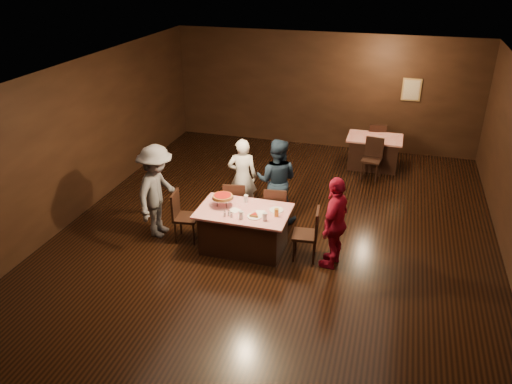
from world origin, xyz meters
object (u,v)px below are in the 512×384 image
Objects in this scene: chair_far_left at (236,203)px; chair_back_far at (376,141)px; chair_far_right at (276,209)px; diner_navy_hoodie at (277,181)px; back_table at (373,152)px; main_table at (244,229)px; chair_back_near at (372,159)px; glass_front_left at (241,215)px; diner_grey_knit at (157,191)px; glass_front_right at (265,217)px; chair_end_left at (186,216)px; diner_white_jacket at (242,177)px; pizza_stand at (223,197)px; glass_amber at (276,213)px; glass_back at (246,199)px; diner_red_shirt at (335,222)px; chair_end_right at (305,234)px; plate_empty at (276,210)px.

chair_far_left is 1.00× the size of chair_back_far.
diner_navy_hoodie is at bearing -82.82° from chair_far_right.
back_table is 0.61m from chair_back_far.
back_table is (1.93, 4.44, 0.00)m from main_table.
chair_back_near is 3.04m from diner_navy_hoodie.
chair_far_left reaches higher than glass_front_left.
back_table is 5.70m from diner_grey_knit.
chair_end_left is at bearing 170.84° from glass_front_right.
diner_white_jacket is (-0.43, 1.29, 0.41)m from main_table.
pizza_stand reaches higher than chair_far_right.
glass_amber is 0.74m from glass_back.
diner_red_shirt is at bearing -86.76° from chair_back_near.
glass_back is at bearing 38.43° from chair_far_right.
chair_end_right reaches higher than glass_front_left.
pizza_stand reaches higher than main_table.
glass_back is (-1.15, 0.30, 0.37)m from chair_end_right.
chair_back_near reaches higher than plate_empty.
diner_grey_knit is at bearing 177.64° from glass_amber.
chair_far_left is at bearing 130.36° from glass_front_right.
diner_grey_knit is 1.75m from glass_front_left.
back_table is at bearing 66.53° from main_table.
back_table is at bearing 64.46° from glass_back.
diner_red_shirt is at bearing -2.23° from main_table.
pizza_stand is at bearing -173.99° from plate_empty.
back_table is 5.00m from pizza_stand.
pizza_stand is at bearing -81.23° from diner_red_shirt.
chair_far_right is (0.40, 0.75, 0.09)m from main_table.
diner_navy_hoodie reaches higher than back_table.
chair_end_right reaches higher than back_table.
chair_far_right is at bearing 61.68° from chair_back_far.
glass_front_left is at bearing -69.27° from diner_red_shirt.
pizza_stand is at bearing 172.87° from main_table.
chair_back_far is at bearing 75.38° from glass_amber.
diner_navy_hoodie is at bearing 59.08° from pizza_stand.
diner_grey_knit is (-0.56, 0.04, 0.41)m from chair_end_left.
chair_end_right is 0.60× the size of diner_white_jacket.
diner_white_jacket is (-2.36, -3.15, 0.41)m from back_table.
diner_navy_hoodie is 6.74× the size of plate_empty.
chair_far_left is 1.00× the size of chair_back_near.
plate_empty is 0.42m from glass_front_right.
chair_end_right is 1.15m from glass_front_left.
glass_back is (-0.65, 0.35, 0.00)m from glass_amber.
chair_back_far is 0.54× the size of diner_grey_knit.
chair_back_near is at bearing -90.00° from back_table.
chair_end_right is at bearing -100.56° from back_table.
pizza_stand reaches higher than plate_empty.
pizza_stand is (-0.80, -0.70, 0.48)m from chair_far_right.
diner_white_jacket is 11.34× the size of glass_back.
diner_navy_hoodie is at bearing -56.54° from chair_end_left.
chair_back_far is 5.12m from diner_red_shirt.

